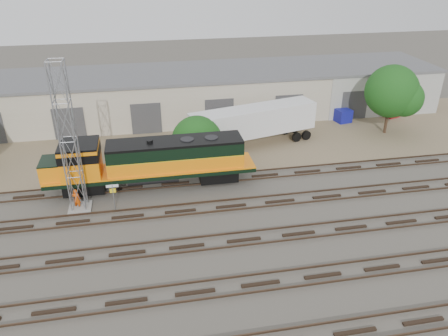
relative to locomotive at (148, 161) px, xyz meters
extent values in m
plane|color=#47423A|center=(6.18, -6.00, -2.39)|extent=(140.00, 140.00, 0.00)
cube|color=#726047|center=(6.18, 9.00, -2.38)|extent=(80.00, 16.00, 0.02)
cube|color=#4C3828|center=(6.18, -17.25, -2.18)|extent=(80.00, 0.08, 0.14)
cube|color=black|center=(6.18, -13.50, -2.32)|extent=(80.00, 2.40, 0.14)
cube|color=#4C3828|center=(6.18, -14.25, -2.18)|extent=(80.00, 0.08, 0.14)
cube|color=#4C3828|center=(6.18, -12.75, -2.18)|extent=(80.00, 0.08, 0.14)
cube|color=black|center=(6.18, -9.00, -2.32)|extent=(80.00, 2.40, 0.14)
cube|color=#4C3828|center=(6.18, -9.75, -2.18)|extent=(80.00, 0.08, 0.14)
cube|color=#4C3828|center=(6.18, -8.25, -2.18)|extent=(80.00, 0.08, 0.14)
cube|color=black|center=(6.18, -4.50, -2.32)|extent=(80.00, 2.40, 0.14)
cube|color=#4C3828|center=(6.18, -5.25, -2.18)|extent=(80.00, 0.08, 0.14)
cube|color=#4C3828|center=(6.18, -3.75, -2.18)|extent=(80.00, 0.08, 0.14)
cube|color=black|center=(6.18, 0.00, -2.32)|extent=(80.00, 2.40, 0.14)
cube|color=#4C3828|center=(6.18, -0.75, -2.18)|extent=(80.00, 0.08, 0.14)
cube|color=#4C3828|center=(6.18, 0.75, -2.18)|extent=(80.00, 0.08, 0.14)
cube|color=#BCB29D|center=(6.18, 17.00, 0.11)|extent=(58.00, 10.00, 5.00)
cube|color=#59595B|center=(6.18, 17.00, 2.76)|extent=(58.40, 10.40, 0.30)
cube|color=#999993|center=(28.18, 11.95, 0.11)|extent=(14.00, 0.10, 5.00)
cube|color=#333335|center=(-7.82, 11.94, -0.69)|extent=(3.20, 0.12, 3.40)
cube|color=#333335|center=(0.18, 11.94, -0.69)|extent=(3.20, 0.12, 3.40)
cube|color=#333335|center=(8.18, 11.94, -0.69)|extent=(3.20, 0.12, 3.40)
cube|color=#333335|center=(16.18, 11.94, -0.69)|extent=(3.20, 0.12, 3.40)
cube|color=#333335|center=(24.18, 11.94, -0.69)|extent=(3.20, 0.12, 3.40)
cube|color=black|center=(-5.28, 0.00, -1.61)|extent=(3.25, 2.44, 1.02)
cube|color=black|center=(5.89, 0.00, -1.61)|extent=(3.25, 2.44, 1.02)
cube|color=black|center=(0.31, 0.00, -0.92)|extent=(17.27, 3.05, 0.36)
cylinder|color=black|center=(0.31, 0.00, -1.55)|extent=(4.27, 1.12, 1.12)
cube|color=orange|center=(2.34, 0.00, -0.13)|extent=(11.17, 2.64, 1.22)
cube|color=black|center=(2.34, 0.00, 0.99)|extent=(11.17, 2.64, 1.02)
cube|color=black|center=(2.34, 0.00, 1.59)|extent=(11.17, 2.64, 0.20)
cube|color=orange|center=(-5.28, 0.00, 0.58)|extent=(3.05, 3.05, 2.64)
cube|color=black|center=(-5.28, 0.00, 1.98)|extent=(3.05, 3.05, 0.16)
cube|color=orange|center=(-7.62, 0.00, -0.03)|extent=(1.63, 2.44, 1.42)
cube|color=gray|center=(-5.47, -2.57, -2.29)|extent=(1.71, 1.71, 0.20)
cylinder|color=gray|center=(-5.99, -2.05, 3.52)|extent=(0.09, 0.09, 11.42)
cylinder|color=gray|center=(-4.95, -2.05, 3.52)|extent=(0.09, 0.09, 11.42)
cylinder|color=gray|center=(-5.99, -3.10, 3.52)|extent=(0.09, 0.09, 11.42)
cylinder|color=gray|center=(-4.95, -3.10, 3.52)|extent=(0.09, 0.09, 11.42)
cylinder|color=gray|center=(-2.79, -3.14, -1.28)|extent=(0.07, 0.07, 2.23)
cube|color=white|center=(-2.79, -3.14, -0.32)|extent=(0.91, 0.05, 0.22)
cube|color=yellow|center=(-2.79, -3.14, -0.72)|extent=(0.46, 0.04, 0.35)
imported|color=#DF4E0C|center=(-5.65, -2.48, -1.54)|extent=(0.71, 0.57, 1.70)
cube|color=silver|center=(10.75, 6.73, 0.29)|extent=(13.40, 5.80, 2.73)
cube|color=black|center=(15.76, 8.00, -1.89)|extent=(2.98, 3.05, 1.01)
cube|color=black|center=(6.10, 4.50, -1.74)|extent=(0.15, 0.15, 1.32)
cube|color=black|center=(5.60, 6.46, -1.74)|extent=(0.15, 0.15, 1.32)
cube|color=navy|center=(22.65, 11.28, -1.64)|extent=(1.86, 1.78, 1.50)
cube|color=maroon|center=(29.04, 11.79, -1.69)|extent=(1.85, 1.79, 1.40)
cylinder|color=#382619|center=(4.65, 4.08, -2.18)|extent=(0.32, 0.32, 0.43)
sphere|color=#174C15|center=(4.65, 4.08, -0.29)|extent=(4.76, 4.76, 4.76)
sphere|color=#174C15|center=(5.61, 3.36, -0.77)|extent=(3.33, 3.33, 3.33)
cylinder|color=#382619|center=(25.75, 7.28, -1.01)|extent=(0.32, 0.32, 2.77)
sphere|color=#174C15|center=(25.75, 7.28, 2.31)|extent=(5.54, 5.54, 5.54)
sphere|color=#174C15|center=(26.86, 6.45, 1.76)|extent=(3.88, 3.88, 3.88)
camera|label=1|loc=(0.24, -33.08, 16.05)|focal=35.00mm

